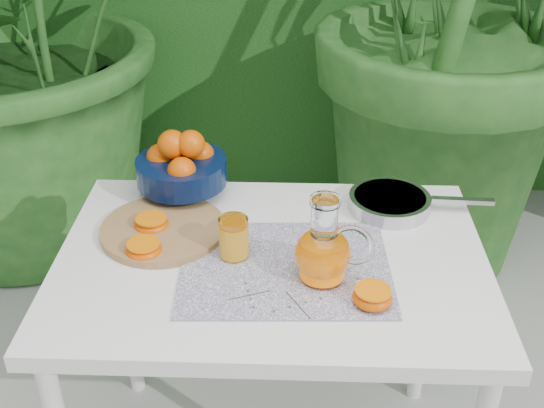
{
  "coord_description": "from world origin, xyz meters",
  "views": [
    {
      "loc": [
        0.17,
        -1.35,
        1.67
      ],
      "look_at": [
        0.12,
        -0.04,
        0.88
      ],
      "focal_mm": 45.0,
      "sensor_mm": 36.0,
      "label": 1
    }
  ],
  "objects_px": {
    "white_table": "(272,284)",
    "fruit_bowl": "(181,165)",
    "juice_pitcher": "(324,251)",
    "saute_pan": "(391,202)",
    "cutting_board": "(163,229)"
  },
  "relations": [
    {
      "from": "fruit_bowl",
      "to": "saute_pan",
      "type": "distance_m",
      "value": 0.55
    },
    {
      "from": "white_table",
      "to": "juice_pitcher",
      "type": "xyz_separation_m",
      "value": [
        0.12,
        -0.08,
        0.16
      ]
    },
    {
      "from": "fruit_bowl",
      "to": "saute_pan",
      "type": "relative_size",
      "value": 0.75
    },
    {
      "from": "cutting_board",
      "to": "saute_pan",
      "type": "height_order",
      "value": "saute_pan"
    },
    {
      "from": "fruit_bowl",
      "to": "saute_pan",
      "type": "height_order",
      "value": "fruit_bowl"
    },
    {
      "from": "white_table",
      "to": "saute_pan",
      "type": "relative_size",
      "value": 2.68
    },
    {
      "from": "white_table",
      "to": "saute_pan",
      "type": "xyz_separation_m",
      "value": [
        0.3,
        0.22,
        0.1
      ]
    },
    {
      "from": "fruit_bowl",
      "to": "juice_pitcher",
      "type": "bearing_deg",
      "value": -44.97
    },
    {
      "from": "white_table",
      "to": "fruit_bowl",
      "type": "bearing_deg",
      "value": 131.29
    },
    {
      "from": "cutting_board",
      "to": "juice_pitcher",
      "type": "bearing_deg",
      "value": -23.98
    },
    {
      "from": "juice_pitcher",
      "to": "fruit_bowl",
      "type": "bearing_deg",
      "value": 135.03
    },
    {
      "from": "cutting_board",
      "to": "fruit_bowl",
      "type": "xyz_separation_m",
      "value": [
        0.02,
        0.19,
        0.08
      ]
    },
    {
      "from": "cutting_board",
      "to": "fruit_bowl",
      "type": "bearing_deg",
      "value": 83.82
    },
    {
      "from": "white_table",
      "to": "juice_pitcher",
      "type": "relative_size",
      "value": 4.92
    },
    {
      "from": "white_table",
      "to": "juice_pitcher",
      "type": "distance_m",
      "value": 0.21
    }
  ]
}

